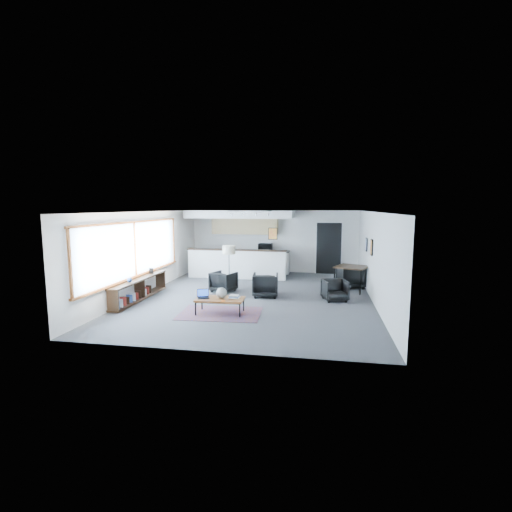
% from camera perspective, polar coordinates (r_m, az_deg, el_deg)
% --- Properties ---
extents(room, '(7.02, 9.02, 2.62)m').
position_cam_1_polar(room, '(11.28, -0.19, 0.21)').
color(room, '#464648').
rests_on(room, ground).
extents(window, '(0.10, 5.95, 1.66)m').
position_cam_1_polar(window, '(11.56, -18.17, 0.78)').
color(window, '#8CBFFF').
rests_on(window, room).
extents(console, '(0.35, 3.00, 0.80)m').
position_cam_1_polar(console, '(11.53, -17.57, -4.90)').
color(console, black).
rests_on(console, floor).
extents(kitchenette, '(4.20, 1.96, 2.60)m').
position_cam_1_polar(kitchenette, '(15.12, -2.18, 2.38)').
color(kitchenette, white).
rests_on(kitchenette, floor).
extents(doorway, '(1.10, 0.12, 2.15)m').
position_cam_1_polar(doorway, '(15.53, 11.13, 1.26)').
color(doorway, black).
rests_on(doorway, room).
extents(track_light, '(1.60, 0.07, 0.15)m').
position_cam_1_polar(track_light, '(13.46, -1.01, 6.65)').
color(track_light, silver).
rests_on(track_light, room).
extents(wall_art_lower, '(0.03, 0.38, 0.48)m').
position_cam_1_polar(wall_art_lower, '(11.57, 17.34, 1.30)').
color(wall_art_lower, black).
rests_on(wall_art_lower, room).
extents(wall_art_upper, '(0.03, 0.34, 0.44)m').
position_cam_1_polar(wall_art_upper, '(12.86, 16.61, 1.70)').
color(wall_art_upper, black).
rests_on(wall_art_upper, room).
extents(kilim_rug, '(2.18, 1.55, 0.01)m').
position_cam_1_polar(kilim_rug, '(9.77, -5.52, -8.76)').
color(kilim_rug, '#52313E').
rests_on(kilim_rug, floor).
extents(coffee_table, '(1.25, 0.71, 0.40)m').
position_cam_1_polar(coffee_table, '(9.67, -5.55, -6.67)').
color(coffee_table, brown).
rests_on(coffee_table, floor).
extents(laptop, '(0.37, 0.34, 0.21)m').
position_cam_1_polar(laptop, '(9.78, -8.15, -5.99)').
color(laptop, black).
rests_on(laptop, coffee_table).
extents(ceramic_pot, '(0.28, 0.28, 0.28)m').
position_cam_1_polar(ceramic_pot, '(9.65, -5.32, -5.67)').
color(ceramic_pot, gray).
rests_on(ceramic_pot, coffee_table).
extents(book_stack, '(0.28, 0.23, 0.08)m').
position_cam_1_polar(book_stack, '(9.66, -3.35, -6.25)').
color(book_stack, silver).
rests_on(book_stack, coffee_table).
extents(coaster, '(0.10, 0.10, 0.01)m').
position_cam_1_polar(coaster, '(9.37, -5.08, -6.91)').
color(coaster, '#E5590C').
rests_on(coaster, coffee_table).
extents(armchair_left, '(0.88, 0.85, 0.72)m').
position_cam_1_polar(armchair_left, '(12.11, -5.02, -3.81)').
color(armchair_left, black).
rests_on(armchair_left, floor).
extents(armchair_right, '(0.83, 0.79, 0.78)m').
position_cam_1_polar(armchair_right, '(11.44, 1.46, -4.30)').
color(armchair_right, black).
rests_on(armchair_right, floor).
extents(floor_lamp, '(0.48, 0.48, 1.48)m').
position_cam_1_polar(floor_lamp, '(12.21, -4.18, 0.70)').
color(floor_lamp, black).
rests_on(floor_lamp, floor).
extents(dining_table, '(1.27, 1.27, 0.82)m').
position_cam_1_polar(dining_table, '(12.54, 14.54, -1.85)').
color(dining_table, black).
rests_on(dining_table, floor).
extents(dining_chair_near, '(0.70, 0.68, 0.59)m').
position_cam_1_polar(dining_chair_near, '(11.19, 12.04, -5.24)').
color(dining_chair_near, black).
rests_on(dining_chair_near, floor).
extents(dining_chair_far, '(0.82, 0.79, 0.70)m').
position_cam_1_polar(dining_chair_far, '(13.06, 14.33, -3.24)').
color(dining_chair_far, black).
rests_on(dining_chair_far, floor).
extents(microwave, '(0.56, 0.33, 0.37)m').
position_cam_1_polar(microwave, '(15.42, 1.43, 1.50)').
color(microwave, black).
rests_on(microwave, kitchenette).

